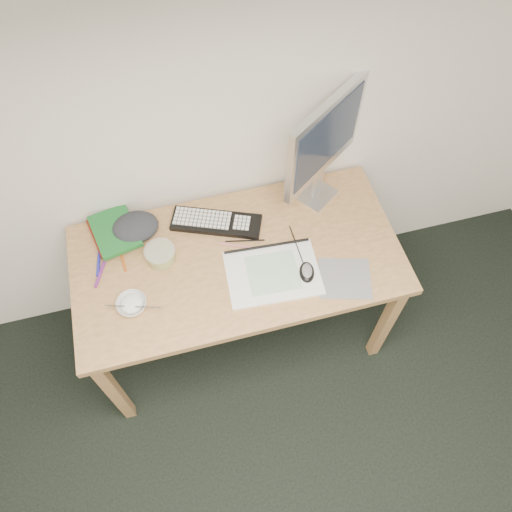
{
  "coord_description": "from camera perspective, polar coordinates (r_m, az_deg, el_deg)",
  "views": [
    {
      "loc": [
        -0.28,
        0.33,
        2.55
      ],
      "look_at": [
        -0.01,
        1.37,
        0.83
      ],
      "focal_mm": 35.0,
      "sensor_mm": 36.0,
      "label": 1
    }
  ],
  "objects": [
    {
      "name": "desk",
      "position": [
        2.2,
        -2.1,
        -1.28
      ],
      "size": [
        1.4,
        0.7,
        0.75
      ],
      "color": "tan",
      "rests_on": "ground"
    },
    {
      "name": "mousepad",
      "position": [
        2.1,
        10.12,
        -2.53
      ],
      "size": [
        0.26,
        0.25,
        0.0
      ],
      "primitive_type": "cube",
      "rotation": [
        0.0,
        0.0,
        -0.28
      ],
      "color": "slate",
      "rests_on": "desk"
    },
    {
      "name": "sketchpad",
      "position": [
        2.08,
        1.94,
        -1.98
      ],
      "size": [
        0.4,
        0.3,
        0.01
      ],
      "primitive_type": "cube",
      "rotation": [
        0.0,
        0.0,
        -0.07
      ],
      "color": "white",
      "rests_on": "desk"
    },
    {
      "name": "keyboard",
      "position": [
        2.22,
        -4.56,
        3.83
      ],
      "size": [
        0.41,
        0.27,
        0.02
      ],
      "primitive_type": "cube",
      "rotation": [
        0.0,
        0.0,
        -0.39
      ],
      "color": "black",
      "rests_on": "desk"
    },
    {
      "name": "monitor",
      "position": [
        2.09,
        7.82,
        12.89
      ],
      "size": [
        0.4,
        0.3,
        0.55
      ],
      "rotation": [
        0.0,
        0.0,
        0.62
      ],
      "color": "silver",
      "rests_on": "desk"
    },
    {
      "name": "mouse",
      "position": [
        2.07,
        5.85,
        -1.7
      ],
      "size": [
        0.09,
        0.11,
        0.03
      ],
      "primitive_type": "ellipsoid",
      "rotation": [
        0.0,
        0.0,
        -0.26
      ],
      "color": "black",
      "rests_on": "sketchpad"
    },
    {
      "name": "rice_bowl",
      "position": [
        2.05,
        -13.99,
        -5.4
      ],
      "size": [
        0.12,
        0.12,
        0.04
      ],
      "primitive_type": "imported",
      "rotation": [
        0.0,
        0.0,
        0.02
      ],
      "color": "silver",
      "rests_on": "desk"
    },
    {
      "name": "chopsticks",
      "position": [
        2.02,
        -13.76,
        -5.66
      ],
      "size": [
        0.21,
        0.08,
        0.02
      ],
      "primitive_type": "cylinder",
      "rotation": [
        0.0,
        1.57,
        -0.3
      ],
      "color": "silver",
      "rests_on": "rice_bowl"
    },
    {
      "name": "fruit_tub",
      "position": [
        2.13,
        -10.85,
        0.16
      ],
      "size": [
        0.14,
        0.14,
        0.06
      ],
      "primitive_type": "cylinder",
      "rotation": [
        0.0,
        0.0,
        0.08
      ],
      "color": "#EAD552",
      "rests_on": "desk"
    },
    {
      "name": "book_red",
      "position": [
        2.27,
        -16.19,
        2.6
      ],
      "size": [
        0.2,
        0.24,
        0.02
      ],
      "primitive_type": "cube",
      "rotation": [
        0.0,
        0.0,
        0.21
      ],
      "color": "maroon",
      "rests_on": "desk"
    },
    {
      "name": "book_green",
      "position": [
        2.24,
        -15.83,
        2.73
      ],
      "size": [
        0.22,
        0.27,
        0.02
      ],
      "primitive_type": "cube",
      "rotation": [
        0.0,
        0.0,
        0.21
      ],
      "color": "#196527",
      "rests_on": "book_red"
    },
    {
      "name": "cloth_lump",
      "position": [
        2.23,
        -13.62,
        3.22
      ],
      "size": [
        0.18,
        0.15,
        0.07
      ],
      "primitive_type": "ellipsoid",
      "rotation": [
        0.0,
        0.0,
        -0.08
      ],
      "color": "#2A2D33",
      "rests_on": "desk"
    },
    {
      "name": "pencil_pink",
      "position": [
        2.15,
        -1.82,
        1.13
      ],
      "size": [
        0.18,
        0.09,
        0.01
      ],
      "primitive_type": "cylinder",
      "rotation": [
        0.0,
        1.57,
        -0.43
      ],
      "color": "#D66B8C",
      "rests_on": "desk"
    },
    {
      "name": "pencil_tan",
      "position": [
        2.14,
        -0.73,
        0.61
      ],
      "size": [
        0.17,
        0.08,
        0.01
      ],
      "primitive_type": "cylinder",
      "rotation": [
        0.0,
        1.57,
        -0.4
      ],
      "color": "tan",
      "rests_on": "desk"
    },
    {
      "name": "pencil_black",
      "position": [
        2.17,
        -1.28,
        1.76
      ],
      "size": [
        0.17,
        0.04,
        0.01
      ],
      "primitive_type": "cylinder",
      "rotation": [
        0.0,
        1.57,
        -0.21
      ],
      "color": "black",
      "rests_on": "desk"
    },
    {
      "name": "marker_blue",
      "position": [
        2.21,
        -17.54,
        -0.62
      ],
      "size": [
        0.04,
        0.14,
        0.01
      ],
      "primitive_type": "cylinder",
      "rotation": [
        0.0,
        1.57,
        1.41
      ],
      "color": "#1F22A9",
      "rests_on": "desk"
    },
    {
      "name": "marker_orange",
      "position": [
        2.18,
        -15.0,
        -0.44
      ],
      "size": [
        0.02,
        0.12,
        0.01
      ],
      "primitive_type": "cylinder",
      "rotation": [
        0.0,
        1.57,
        1.67
      ],
      "color": "#C65417",
      "rests_on": "desk"
    },
    {
      "name": "marker_purple",
      "position": [
        2.18,
        -17.34,
        -1.83
      ],
      "size": [
        0.07,
        0.13,
        0.01
      ],
      "primitive_type": "cylinder",
      "rotation": [
        0.0,
        1.57,
        1.17
      ],
      "color": "#6F227E",
      "rests_on": "desk"
    }
  ]
}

